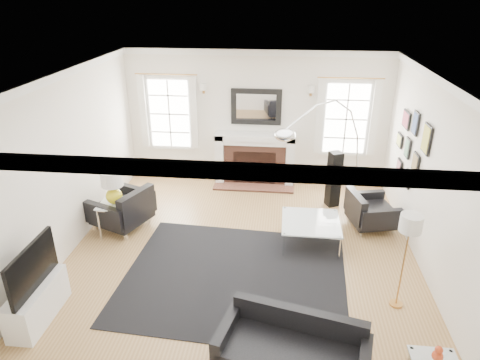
# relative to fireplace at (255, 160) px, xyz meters

# --- Properties ---
(floor) EXTENTS (6.00, 6.00, 0.00)m
(floor) POSITION_rel_fireplace_xyz_m (0.00, -2.79, -0.54)
(floor) COLOR #996D40
(floor) RESTS_ON ground
(back_wall) EXTENTS (5.50, 0.04, 2.80)m
(back_wall) POSITION_rel_fireplace_xyz_m (0.00, 0.21, 0.86)
(back_wall) COLOR white
(back_wall) RESTS_ON floor
(front_wall) EXTENTS (5.50, 0.04, 2.80)m
(front_wall) POSITION_rel_fireplace_xyz_m (0.00, -5.79, 0.86)
(front_wall) COLOR white
(front_wall) RESTS_ON floor
(left_wall) EXTENTS (0.04, 6.00, 2.80)m
(left_wall) POSITION_rel_fireplace_xyz_m (-2.75, -2.79, 0.86)
(left_wall) COLOR white
(left_wall) RESTS_ON floor
(right_wall) EXTENTS (0.04, 6.00, 2.80)m
(right_wall) POSITION_rel_fireplace_xyz_m (2.75, -2.79, 0.86)
(right_wall) COLOR white
(right_wall) RESTS_ON floor
(ceiling) EXTENTS (5.50, 6.00, 0.02)m
(ceiling) POSITION_rel_fireplace_xyz_m (0.00, -2.79, 2.26)
(ceiling) COLOR white
(ceiling) RESTS_ON back_wall
(crown_molding) EXTENTS (5.50, 6.00, 0.12)m
(crown_molding) POSITION_rel_fireplace_xyz_m (0.00, -2.79, 2.20)
(crown_molding) COLOR white
(crown_molding) RESTS_ON back_wall
(fireplace) EXTENTS (1.70, 0.69, 1.11)m
(fireplace) POSITION_rel_fireplace_xyz_m (0.00, 0.00, 0.00)
(fireplace) COLOR white
(fireplace) RESTS_ON floor
(mantel_mirror) EXTENTS (1.05, 0.07, 0.75)m
(mantel_mirror) POSITION_rel_fireplace_xyz_m (0.00, 0.16, 1.11)
(mantel_mirror) COLOR black
(mantel_mirror) RESTS_ON back_wall
(window_left) EXTENTS (1.24, 0.15, 1.62)m
(window_left) POSITION_rel_fireplace_xyz_m (-1.85, 0.16, 0.92)
(window_left) COLOR white
(window_left) RESTS_ON back_wall
(window_right) EXTENTS (1.24, 0.15, 1.62)m
(window_right) POSITION_rel_fireplace_xyz_m (1.85, 0.16, 0.92)
(window_right) COLOR white
(window_right) RESTS_ON back_wall
(gallery_wall) EXTENTS (0.04, 1.73, 1.29)m
(gallery_wall) POSITION_rel_fireplace_xyz_m (2.72, -1.50, 0.99)
(gallery_wall) COLOR black
(gallery_wall) RESTS_ON right_wall
(tv_unit) EXTENTS (0.35, 1.00, 1.09)m
(tv_unit) POSITION_rel_fireplace_xyz_m (-2.44, -4.49, -0.21)
(tv_unit) COLOR white
(tv_unit) RESTS_ON floor
(area_rug) EXTENTS (3.38, 2.88, 0.01)m
(area_rug) POSITION_rel_fireplace_xyz_m (-0.04, -3.37, -0.54)
(area_rug) COLOR black
(area_rug) RESTS_ON floor
(sofa) EXTENTS (1.75, 1.10, 0.53)m
(sofa) POSITION_rel_fireplace_xyz_m (0.79, -4.97, -0.25)
(sofa) COLOR black
(sofa) RESTS_ON floor
(armchair_left) EXTENTS (1.12, 1.18, 0.63)m
(armchair_left) POSITION_rel_fireplace_xyz_m (-2.14, -2.15, -0.19)
(armchair_left) COLOR black
(armchair_left) RESTS_ON floor
(armchair_right) EXTENTS (0.91, 0.98, 0.56)m
(armchair_right) POSITION_rel_fireplace_xyz_m (2.15, -1.70, -0.23)
(armchair_right) COLOR black
(armchair_right) RESTS_ON floor
(coffee_table) EXTENTS (0.94, 0.94, 0.42)m
(coffee_table) POSITION_rel_fireplace_xyz_m (1.10, -2.33, -0.16)
(coffee_table) COLOR silver
(coffee_table) RESTS_ON floor
(side_table_left) EXTENTS (0.53, 0.53, 0.59)m
(side_table_left) POSITION_rel_fireplace_xyz_m (-2.20, -2.35, -0.07)
(side_table_left) COLOR silver
(side_table_left) RESTS_ON floor
(gourd_lamp) EXTENTS (0.37, 0.37, 0.58)m
(gourd_lamp) POSITION_rel_fireplace_xyz_m (-2.20, -2.35, 0.38)
(gourd_lamp) COLOR yellow
(gourd_lamp) RESTS_ON side_table_left
(orange_vase) EXTENTS (0.11, 0.11, 0.18)m
(orange_vase) POSITION_rel_fireplace_xyz_m (2.20, -5.19, 0.07)
(orange_vase) COLOR #C53D19
(orange_vase) RESTS_ON nesting_table
(arc_floor_lamp) EXTENTS (1.65, 1.53, 2.33)m
(arc_floor_lamp) POSITION_rel_fireplace_xyz_m (1.29, -1.62, 0.72)
(arc_floor_lamp) COLOR white
(arc_floor_lamp) RESTS_ON floor
(stick_floor_lamp) EXTENTS (0.28, 0.28, 1.38)m
(stick_floor_lamp) POSITION_rel_fireplace_xyz_m (2.20, -3.74, 0.66)
(stick_floor_lamp) COLOR #BB8441
(stick_floor_lamp) RESTS_ON floor
(speaker_tower) EXTENTS (0.29, 0.29, 1.10)m
(speaker_tower) POSITION_rel_fireplace_xyz_m (1.59, -0.88, 0.01)
(speaker_tower) COLOR black
(speaker_tower) RESTS_ON floor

